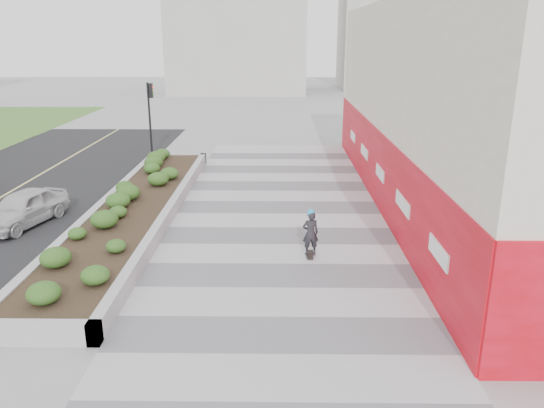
{
  "coord_description": "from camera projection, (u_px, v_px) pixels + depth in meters",
  "views": [
    {
      "loc": [
        -0.03,
        -12.21,
        6.61
      ],
      "look_at": [
        -0.26,
        5.18,
        1.1
      ],
      "focal_mm": 35.0,
      "sensor_mm": 36.0,
      "label": 1
    }
  ],
  "objects": [
    {
      "name": "building",
      "position": [
        456.0,
        106.0,
        20.9
      ],
      "size": [
        6.04,
        24.08,
        8.0
      ],
      "color": "silver",
      "rests_on": "ground"
    },
    {
      "name": "traffic_signal_near",
      "position": [
        150.0,
        109.0,
        29.57
      ],
      "size": [
        0.33,
        0.28,
        4.2
      ],
      "color": "black",
      "rests_on": "ground"
    },
    {
      "name": "ground",
      "position": [
        280.0,
        305.0,
        13.63
      ],
      "size": [
        160.0,
        160.0,
        0.0
      ],
      "primitive_type": "plane",
      "color": "gray",
      "rests_on": "ground"
    },
    {
      "name": "planter",
      "position": [
        136.0,
        206.0,
        20.25
      ],
      "size": [
        3.0,
        18.0,
        0.9
      ],
      "color": "#9E9EA0",
      "rests_on": "ground"
    },
    {
      "name": "walkway",
      "position": [
        280.0,
        259.0,
        16.49
      ],
      "size": [
        8.0,
        36.0,
        0.01
      ],
      "primitive_type": "cube",
      "color": "#A8A8AD",
      "rests_on": "ground"
    },
    {
      "name": "distant_bldg_north_l",
      "position": [
        238.0,
        7.0,
        63.1
      ],
      "size": [
        16.0,
        12.0,
        20.0
      ],
      "primitive_type": "cube",
      "color": "#ADAAA3",
      "rests_on": "ground"
    },
    {
      "name": "car_white",
      "position": [
        23.0,
        208.0,
        19.3
      ],
      "size": [
        2.47,
        4.04,
        1.29
      ],
      "primitive_type": "imported",
      "rotation": [
        0.0,
        0.0,
        -0.27
      ],
      "color": "silver",
      "rests_on": "ground"
    },
    {
      "name": "skateboarder",
      "position": [
        310.0,
        233.0,
        16.44
      ],
      "size": [
        0.57,
        0.73,
        1.56
      ],
      "rotation": [
        0.0,
        0.0,
        -0.06
      ],
      "color": "beige",
      "rests_on": "ground"
    },
    {
      "name": "manhole_cover",
      "position": [
        296.0,
        259.0,
        16.48
      ],
      "size": [
        0.44,
        0.44,
        0.01
      ],
      "primitive_type": "cylinder",
      "color": "#595654",
      "rests_on": "ground"
    }
  ]
}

